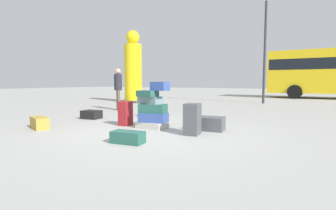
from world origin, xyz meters
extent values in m
plane|color=#9E9E99|center=(0.00, 0.00, 0.00)|extent=(80.00, 80.00, 0.00)
cube|color=beige|center=(-0.26, 0.48, 0.07)|extent=(0.72, 0.47, 0.15)
cube|color=#334F99|center=(-0.23, 0.50, 0.26)|extent=(0.69, 0.48, 0.21)
cube|color=#26594C|center=(-0.27, 0.54, 0.47)|extent=(0.68, 0.49, 0.21)
cube|color=gray|center=(-0.37, 0.60, 0.66)|extent=(0.59, 0.39, 0.18)
cube|color=#26594C|center=(-0.37, 0.46, 0.82)|extent=(0.52, 0.37, 0.14)
cube|color=#334F99|center=(-0.05, 0.51, 0.99)|extent=(0.43, 0.30, 0.20)
cube|color=#26594C|center=(0.18, -1.00, 0.11)|extent=(0.61, 0.36, 0.21)
cube|color=black|center=(-2.71, 0.97, 0.12)|extent=(0.56, 0.45, 0.25)
cube|color=#B28C33|center=(-2.55, -0.84, 0.14)|extent=(0.72, 0.51, 0.27)
cube|color=#4C4C51|center=(0.87, 0.27, 0.33)|extent=(0.34, 0.41, 0.65)
cube|color=maroon|center=(-1.07, 0.51, 0.30)|extent=(0.26, 0.32, 0.61)
cube|color=#4C4C51|center=(1.00, 0.91, 0.15)|extent=(0.70, 0.48, 0.31)
cube|color=olive|center=(-1.44, 2.25, 0.09)|extent=(0.75, 0.33, 0.19)
cylinder|color=brown|center=(-3.67, 3.32, 0.38)|extent=(0.12, 0.12, 0.77)
cylinder|color=brown|center=(-3.51, 3.16, 0.38)|extent=(0.12, 0.12, 0.77)
cylinder|color=#26262D|center=(-3.59, 3.24, 1.08)|extent=(0.30, 0.30, 0.62)
sphere|color=tan|center=(-3.59, 3.24, 1.50)|extent=(0.22, 0.22, 0.22)
cylinder|color=yellow|center=(-5.53, 6.80, 1.55)|extent=(0.93, 0.93, 3.10)
sphere|color=yellow|center=(-5.53, 6.80, 3.46)|extent=(0.72, 0.72, 0.72)
cube|color=#4C4C4C|center=(-5.53, 6.80, 0.05)|extent=(1.30, 1.30, 0.10)
cylinder|color=black|center=(1.99, 16.66, 0.45)|extent=(0.90, 0.26, 0.90)
cylinder|color=black|center=(1.96, 14.16, 0.45)|extent=(0.90, 0.26, 0.90)
cylinder|color=#333338|center=(0.81, 9.30, 2.57)|extent=(0.12, 0.12, 5.14)
camera|label=1|loc=(3.04, -4.65, 1.09)|focal=27.87mm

